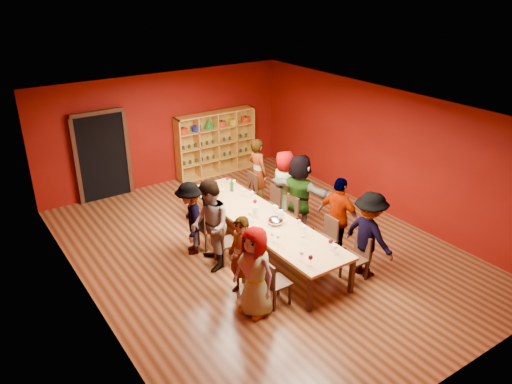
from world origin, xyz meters
TOP-DOWN VIEW (x-y plane):
  - room_shell at (0.00, 0.00)m, footprint 7.10×9.10m
  - tasting_table at (0.00, 0.00)m, footprint 1.10×4.50m
  - doorway at (-1.80, 4.43)m, footprint 1.40×0.17m
  - shelving_unit at (1.40, 4.32)m, footprint 2.40×0.40m
  - chair_person_left_0 at (-0.91, -1.67)m, footprint 0.42×0.42m
  - person_left_0 at (-1.29, -1.67)m, footprint 0.63×0.89m
  - chair_person_left_1 at (-0.91, -1.08)m, footprint 0.42×0.42m
  - person_left_1 at (-1.19, -1.08)m, footprint 0.49×0.62m
  - chair_person_left_2 at (-0.91, 0.01)m, footprint 0.42×0.42m
  - person_left_2 at (-1.19, 0.01)m, footprint 0.74×1.00m
  - chair_person_left_3 at (-0.91, 0.74)m, footprint 0.42×0.42m
  - person_left_3 at (-1.24, 0.74)m, footprint 0.78×1.09m
  - chair_person_right_0 at (0.91, -1.88)m, footprint 0.42×0.42m
  - person_right_0 at (1.16, -1.88)m, footprint 0.51×1.13m
  - chair_person_right_1 at (0.91, -1.01)m, footprint 0.42×0.42m
  - person_right_1 at (1.21, -1.01)m, footprint 0.67×1.07m
  - chair_person_right_2 at (0.91, 0.25)m, footprint 0.42×0.42m
  - person_right_2 at (1.20, 0.25)m, footprint 1.02×1.73m
  - chair_person_right_3 at (0.91, 0.88)m, footprint 0.42×0.42m
  - person_right_3 at (1.26, 0.88)m, footprint 0.46×0.83m
  - chair_person_right_4 at (0.91, 1.85)m, footprint 0.42×0.42m
  - person_right_4 at (1.18, 1.85)m, footprint 0.48×0.65m
  - wine_glass_0 at (-0.33, -1.96)m, footprint 0.09×0.09m
  - wine_glass_1 at (0.33, 0.84)m, footprint 0.08×0.08m
  - wine_glass_2 at (0.36, -0.78)m, footprint 0.08×0.08m
  - wine_glass_3 at (-0.29, 1.94)m, footprint 0.09×0.09m
  - wine_glass_4 at (0.04, -1.29)m, footprint 0.07×0.07m
  - wine_glass_5 at (-0.14, 1.29)m, footprint 0.09×0.09m
  - wine_glass_6 at (0.27, -1.92)m, footprint 0.08×0.08m
  - wine_glass_7 at (0.32, -1.74)m, footprint 0.09×0.09m
  - wine_glass_8 at (0.26, 1.07)m, footprint 0.08×0.08m
  - wine_glass_9 at (-0.35, -1.74)m, footprint 0.08×0.08m
  - wine_glass_10 at (-0.07, -0.41)m, footprint 0.08×0.08m
  - wine_glass_11 at (-0.34, 1.60)m, footprint 0.08×0.08m
  - wine_glass_12 at (0.27, -1.06)m, footprint 0.09×0.09m
  - wine_glass_13 at (-0.26, 0.02)m, footprint 0.09×0.09m
  - wine_glass_14 at (-0.34, -1.04)m, footprint 0.08×0.08m
  - wine_glass_15 at (0.14, 0.43)m, footprint 0.09×0.09m
  - wine_glass_16 at (-0.37, -0.89)m, footprint 0.07×0.07m
  - wine_glass_17 at (0.34, 0.01)m, footprint 0.08×0.08m
  - wine_glass_18 at (0.33, 1.88)m, footprint 0.07×0.07m
  - wine_glass_19 at (0.34, -0.06)m, footprint 0.09×0.09m
  - wine_glass_20 at (0.37, 1.65)m, footprint 0.08×0.08m
  - spittoon_bowl at (0.08, -0.38)m, footprint 0.31×0.31m
  - carafe_a at (-0.08, 0.10)m, footprint 0.12×0.12m
  - carafe_b at (0.22, -0.39)m, footprint 0.11×0.11m
  - wine_bottle at (0.20, 1.48)m, footprint 0.09×0.09m

SIDE VIEW (x-z plane):
  - chair_person_left_0 at x=-0.91m, z-range 0.05..0.94m
  - chair_person_left_1 at x=-0.91m, z-range 0.05..0.94m
  - chair_person_left_2 at x=-0.91m, z-range 0.05..0.94m
  - chair_person_left_3 at x=-0.91m, z-range 0.05..0.94m
  - chair_person_right_0 at x=0.91m, z-range 0.05..0.94m
  - chair_person_right_1 at x=0.91m, z-range 0.05..0.94m
  - chair_person_right_2 at x=0.91m, z-range 0.05..0.94m
  - chair_person_right_3 at x=0.91m, z-range 0.05..0.94m
  - chair_person_right_4 at x=0.91m, z-range 0.05..0.94m
  - tasting_table at x=0.00m, z-range 0.32..1.07m
  - person_left_1 at x=-1.19m, z-range 0.00..1.54m
  - person_left_3 at x=-1.24m, z-range 0.00..1.56m
  - person_left_0 at x=-1.29m, z-range 0.00..1.64m
  - spittoon_bowl at x=0.08m, z-range 0.74..0.91m
  - person_right_3 at x=1.26m, z-range 0.00..1.68m
  - person_right_1 at x=1.21m, z-range 0.00..1.69m
  - person_right_0 at x=1.16m, z-range 0.00..1.71m
  - person_right_4 at x=1.18m, z-range 0.00..1.73m
  - wine_bottle at x=0.20m, z-range 0.71..1.02m
  - carafe_a at x=-0.08m, z-range 0.74..1.00m
  - carafe_b at x=0.22m, z-range 0.74..1.01m
  - wine_glass_16 at x=-0.37m, z-range 0.79..0.97m
  - wine_glass_4 at x=0.04m, z-range 0.79..0.97m
  - wine_glass_18 at x=0.33m, z-range 0.79..0.98m
  - wine_glass_2 at x=0.36m, z-range 0.79..0.98m
  - wine_glass_20 at x=0.37m, z-range 0.79..0.98m
  - wine_glass_6 at x=0.27m, z-range 0.79..0.98m
  - wine_glass_9 at x=-0.35m, z-range 0.79..0.98m
  - wine_glass_14 at x=-0.34m, z-range 0.79..0.98m
  - wine_glass_10 at x=-0.07m, z-range 0.79..0.99m
  - wine_glass_8 at x=0.26m, z-range 0.79..0.99m
  - wine_glass_17 at x=0.34m, z-range 0.79..0.99m
  - wine_glass_11 at x=-0.34m, z-range 0.80..1.00m
  - wine_glass_1 at x=0.33m, z-range 0.80..1.00m
  - person_right_2 at x=1.20m, z-range 0.00..1.80m
  - wine_glass_12 at x=0.27m, z-range 0.80..1.01m
  - wine_glass_15 at x=0.14m, z-range 0.80..1.01m
  - wine_glass_0 at x=-0.33m, z-range 0.80..1.01m
  - wine_glass_7 at x=0.32m, z-range 0.80..1.01m
  - wine_glass_19 at x=0.34m, z-range 0.80..1.01m
  - wine_glass_13 at x=-0.26m, z-range 0.80..1.01m
  - wine_glass_5 at x=-0.14m, z-range 0.80..1.02m
  - wine_glass_3 at x=-0.29m, z-range 0.80..1.02m
  - person_left_2 at x=-1.19m, z-range 0.00..1.83m
  - shelving_unit at x=1.40m, z-range 0.08..1.88m
  - doorway at x=-1.80m, z-range -0.03..2.27m
  - room_shell at x=0.00m, z-range -0.02..3.02m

